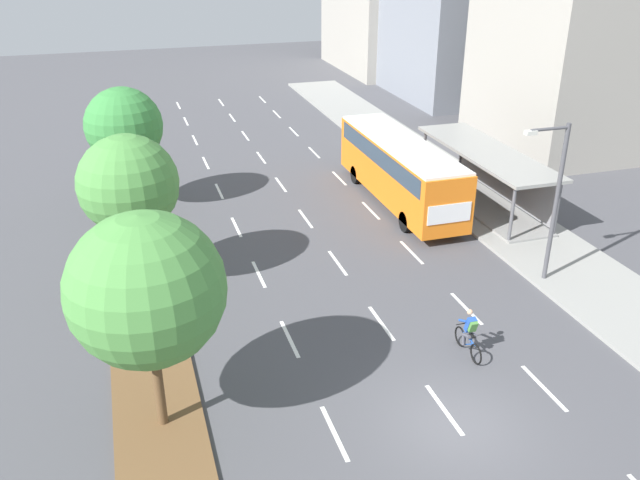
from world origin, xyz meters
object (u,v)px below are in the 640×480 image
(bus, at_px, (399,165))
(median_tree_second, at_px, (128,185))
(streetlight, at_px, (554,193))
(median_tree_third, at_px, (124,126))
(cyclist, at_px, (469,334))
(bus_shelter, at_px, (489,171))
(median_tree_nearest, at_px, (147,290))

(bus, relative_size, median_tree_second, 1.81)
(streetlight, bearing_deg, median_tree_third, 140.34)
(cyclist, bearing_deg, bus_shelter, 57.60)
(bus_shelter, height_order, cyclist, bus_shelter)
(cyclist, bearing_deg, median_tree_third, 121.55)
(bus_shelter, distance_m, median_tree_nearest, 21.74)
(median_tree_second, height_order, median_tree_third, median_tree_second)
(median_tree_third, distance_m, streetlight, 20.18)
(bus, xyz_separation_m, median_tree_nearest, (-13.43, -13.99, 2.49))
(bus_shelter, xyz_separation_m, median_tree_nearest, (-17.70, -12.33, 2.68))
(bus, relative_size, cyclist, 6.20)
(cyclist, bearing_deg, bus, 76.65)
(cyclist, relative_size, median_tree_third, 0.29)
(median_tree_second, bearing_deg, bus, 21.80)
(bus_shelter, bearing_deg, median_tree_second, -168.09)
(bus_shelter, xyz_separation_m, streetlight, (-2.11, -8.05, 2.02))
(median_tree_nearest, bearing_deg, cyclist, 3.21)
(streetlight, bearing_deg, cyclist, -145.32)
(bus_shelter, height_order, median_tree_third, median_tree_third)
(bus_shelter, distance_m, median_tree_second, 18.38)
(streetlight, bearing_deg, bus, 102.59)
(median_tree_nearest, height_order, streetlight, median_tree_nearest)
(median_tree_second, relative_size, streetlight, 0.96)
(cyclist, distance_m, median_tree_third, 19.79)
(median_tree_second, height_order, streetlight, streetlight)
(bus_shelter, relative_size, median_tree_nearest, 1.53)
(bus_shelter, bearing_deg, median_tree_nearest, -145.15)
(bus_shelter, bearing_deg, bus, 158.85)
(bus, distance_m, cyclist, 13.84)
(bus, relative_size, median_tree_nearest, 1.72)
(bus, bearing_deg, median_tree_second, -158.20)
(bus, bearing_deg, median_tree_nearest, -133.83)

